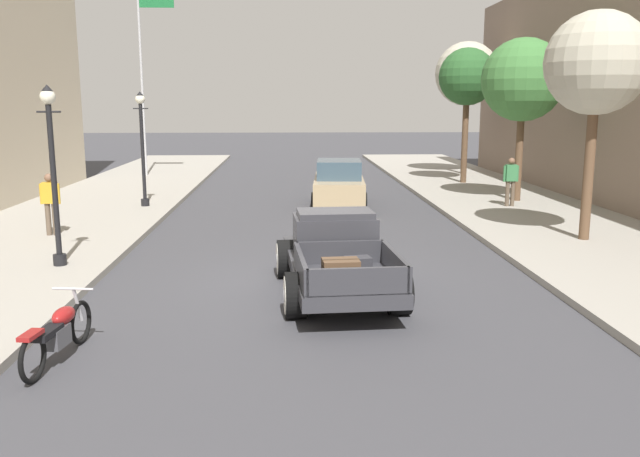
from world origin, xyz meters
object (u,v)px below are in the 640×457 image
object	(u,v)px
hotrod_truck_gunmetal	(335,253)
street_tree_farthest	(467,74)
car_background_tan	(339,185)
street_lamp_far	(142,140)
street_tree_third	(467,78)
pedestrian_sidewalk_right	(511,179)
street_lamp_near	(53,162)
pedestrian_sidewalk_left	(50,200)
street_tree_second	(523,80)
motorcycle_parked	(58,332)
flagpole	(145,57)
street_tree_nearest	(597,64)

from	to	relation	value
hotrod_truck_gunmetal	street_tree_farthest	xyz separation A→B (m)	(7.85, 20.11, 4.24)
car_background_tan	street_lamp_far	world-z (taller)	street_lamp_far
hotrod_truck_gunmetal	street_tree_third	xyz separation A→B (m)	(6.87, 16.36, 3.94)
street_tree_third	hotrod_truck_gunmetal	bearing A→B (deg)	-112.76
pedestrian_sidewalk_right	hotrod_truck_gunmetal	bearing A→B (deg)	-124.96
pedestrian_sidewalk_right	car_background_tan	bearing A→B (deg)	167.82
street_lamp_near	pedestrian_sidewalk_left	bearing A→B (deg)	111.24
hotrod_truck_gunmetal	street_tree_second	bearing A→B (deg)	55.79
motorcycle_parked	street_tree_second	size ratio (longest dim) A/B	0.37
pedestrian_sidewalk_right	street_tree_farthest	distance (m)	11.35
street_lamp_near	hotrod_truck_gunmetal	bearing A→B (deg)	-16.46
flagpole	street_lamp_far	bearing A→B (deg)	-79.74
motorcycle_parked	car_background_tan	distance (m)	15.09
pedestrian_sidewalk_left	street_tree_third	size ratio (longest dim) A/B	0.28
flagpole	street_tree_second	distance (m)	17.63
street_lamp_far	street_tree_second	world-z (taller)	street_tree_second
car_background_tan	street_tree_nearest	distance (m)	9.77
pedestrian_sidewalk_right	street_tree_second	xyz separation A→B (m)	(0.70, 1.30, 3.31)
flagpole	street_tree_third	world-z (taller)	flagpole
pedestrian_sidewalk_left	street_tree_farthest	world-z (taller)	street_tree_farthest
street_lamp_near	street_lamp_far	distance (m)	8.43
pedestrian_sidewalk_right	flagpole	bearing A→B (deg)	143.53
car_background_tan	motorcycle_parked	bearing A→B (deg)	-109.64
street_lamp_near	street_lamp_far	world-z (taller)	same
pedestrian_sidewalk_left	street_tree_farthest	size ratio (longest dim) A/B	0.26
motorcycle_parked	street_tree_farthest	bearing A→B (deg)	62.96
pedestrian_sidewalk_left	street_lamp_near	world-z (taller)	street_lamp_near
motorcycle_parked	street_tree_nearest	size ratio (longest dim) A/B	0.37
motorcycle_parked	street_tree_farthest	size ratio (longest dim) A/B	0.33
pedestrian_sidewalk_right	street_tree_third	size ratio (longest dim) A/B	0.28
hotrod_truck_gunmetal	pedestrian_sidewalk_left	distance (m)	8.85
motorcycle_parked	street_tree_second	bearing A→B (deg)	51.04
street_tree_farthest	pedestrian_sidewalk_right	bearing A→B (deg)	-96.42
street_tree_farthest	hotrod_truck_gunmetal	bearing A→B (deg)	-111.32
hotrod_truck_gunmetal	street_lamp_far	xyz separation A→B (m)	(-5.81, 10.17, 1.63)
street_tree_second	hotrod_truck_gunmetal	bearing A→B (deg)	-124.21
pedestrian_sidewalk_right	street_lamp_far	size ratio (longest dim) A/B	0.43
car_background_tan	street_tree_third	distance (m)	9.08
car_background_tan	street_tree_third	bearing A→B (deg)	43.13
street_lamp_near	pedestrian_sidewalk_right	bearing A→B (deg)	31.84
car_background_tan	street_lamp_far	xyz separation A→B (m)	(-6.70, -0.60, 1.62)
pedestrian_sidewalk_right	street_lamp_far	bearing A→B (deg)	177.03
street_tree_second	street_tree_third	world-z (taller)	street_tree_third
hotrod_truck_gunmetal	street_tree_farthest	size ratio (longest dim) A/B	0.78
pedestrian_sidewalk_right	flagpole	world-z (taller)	flagpole
motorcycle_parked	street_lamp_far	size ratio (longest dim) A/B	0.55
street_tree_nearest	street_tree_third	xyz separation A→B (m)	(0.12, 12.44, 0.14)
pedestrian_sidewalk_right	street_tree_farthest	size ratio (longest dim) A/B	0.26
street_lamp_far	pedestrian_sidewalk_left	bearing A→B (deg)	-105.43
motorcycle_parked	car_background_tan	size ratio (longest dim) A/B	0.48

